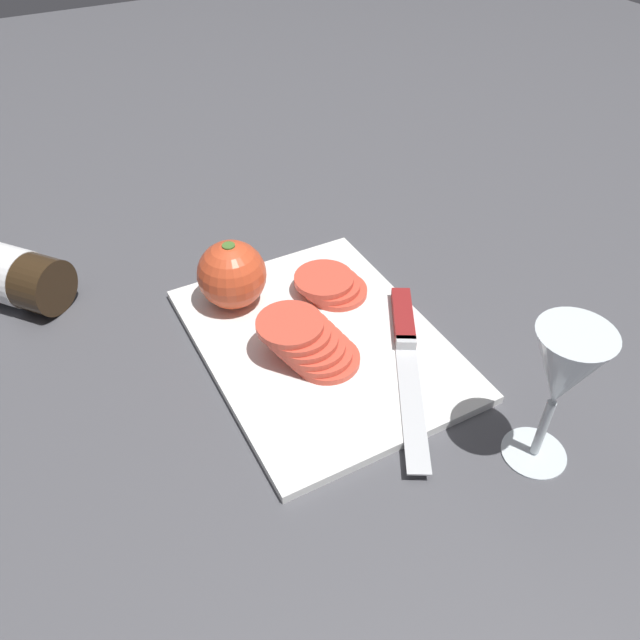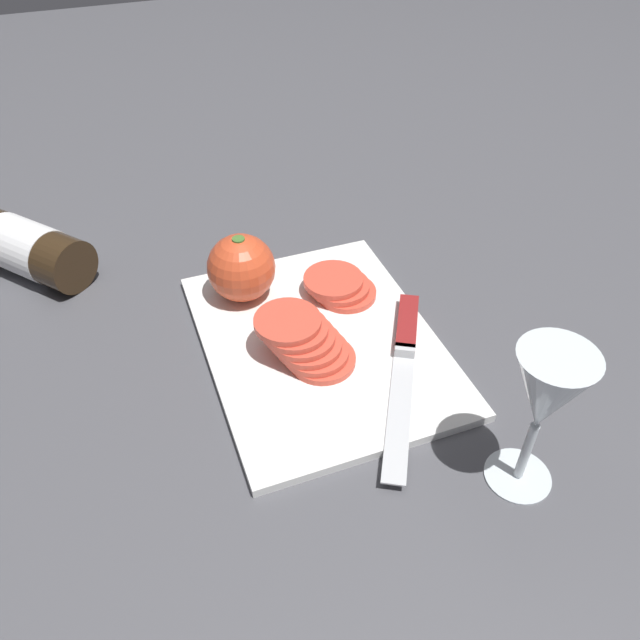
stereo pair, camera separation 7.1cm
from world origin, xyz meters
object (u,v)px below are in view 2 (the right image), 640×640
at_px(tomato_slice_stack_near, 305,341).
at_px(tomato_slice_stack_far, 340,286).
at_px(wine_bottle, 13,242).
at_px(whole_tomato, 241,268).
at_px(knife, 405,342).
at_px(wine_glass, 545,398).

bearing_deg(tomato_slice_stack_near, tomato_slice_stack_far, 139.19).
distance_m(tomato_slice_stack_near, tomato_slice_stack_far, 0.12).
height_order(wine_bottle, tomato_slice_stack_near, wine_bottle).
relative_size(wine_bottle, whole_tomato, 3.46).
distance_m(whole_tomato, tomato_slice_stack_near, 0.14).
bearing_deg(whole_tomato, knife, 43.65).
bearing_deg(wine_bottle, wine_glass, 39.65).
xyz_separation_m(tomato_slice_stack_near, tomato_slice_stack_far, (-0.09, 0.08, -0.01)).
xyz_separation_m(wine_glass, tomato_slice_stack_near, (-0.22, -0.14, -0.08)).
xyz_separation_m(wine_bottle, tomato_slice_stack_near, (0.32, 0.30, -0.00)).
height_order(wine_glass, tomato_slice_stack_far, wine_glass).
bearing_deg(tomato_slice_stack_far, knife, 16.71).
bearing_deg(knife, tomato_slice_stack_far, -133.59).
height_order(wine_glass, tomato_slice_stack_near, wine_glass).
distance_m(wine_glass, knife, 0.22).
xyz_separation_m(wine_glass, knife, (-0.19, -0.03, -0.10)).
relative_size(knife, tomato_slice_stack_far, 2.74).
distance_m(knife, tomato_slice_stack_far, 0.12).
relative_size(tomato_slice_stack_near, tomato_slice_stack_far, 1.20).
bearing_deg(wine_glass, wine_bottle, -140.35).
distance_m(wine_bottle, tomato_slice_stack_far, 0.44).
xyz_separation_m(wine_bottle, whole_tomato, (0.19, 0.27, 0.02)).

